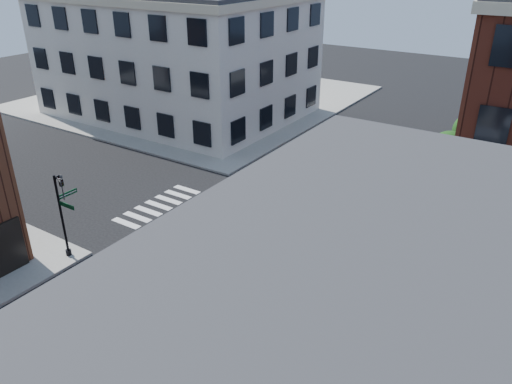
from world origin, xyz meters
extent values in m
plane|color=black|center=(0.00, 0.00, 0.00)|extent=(120.00, 120.00, 0.00)
cube|color=gray|center=(-21.00, 21.00, 0.07)|extent=(30.00, 30.00, 0.15)
cube|color=silver|center=(-19.00, 16.00, 5.50)|extent=(22.00, 16.00, 11.00)
cylinder|color=black|center=(7.50, 10.00, 0.89)|extent=(0.18, 0.18, 1.47)
cylinder|color=black|center=(7.50, 10.00, 1.62)|extent=(0.12, 0.12, 1.47)
sphere|color=#12370F|center=(7.50, 10.00, 3.30)|extent=(2.69, 2.69, 2.69)
sphere|color=#12370F|center=(7.75, 9.90, 2.75)|extent=(1.85, 1.85, 1.85)
cylinder|color=black|center=(7.50, 16.00, 0.81)|extent=(0.18, 0.18, 1.33)
cylinder|color=black|center=(7.50, 16.00, 1.48)|extent=(0.12, 0.12, 1.33)
sphere|color=#12370F|center=(7.50, 16.00, 3.00)|extent=(2.43, 2.43, 2.43)
sphere|color=#12370F|center=(7.75, 15.90, 2.51)|extent=(1.67, 1.67, 1.67)
cylinder|color=black|center=(-6.80, -6.80, 2.30)|extent=(0.12, 0.12, 4.60)
cylinder|color=black|center=(-6.80, -6.80, 0.30)|extent=(0.28, 0.28, 0.30)
cube|color=#053819|center=(-6.25, -6.80, 3.15)|extent=(1.10, 0.03, 0.22)
cube|color=#053819|center=(-6.80, -6.25, 3.40)|extent=(0.03, 1.10, 0.22)
imported|color=black|center=(-6.45, -6.70, 3.90)|extent=(0.22, 0.18, 1.10)
imported|color=black|center=(-6.90, -6.45, 3.90)|extent=(0.18, 0.22, 1.10)
cube|color=white|center=(12.22, -1.82, 2.10)|extent=(5.85, 2.59, 3.11)
cube|color=maroon|center=(12.20, -3.09, 2.10)|extent=(2.21, 0.07, 0.70)
cube|color=maroon|center=(12.23, -0.54, 2.10)|extent=(2.21, 0.07, 0.70)
cube|color=silver|center=(8.41, -1.76, 1.55)|extent=(2.04, 2.43, 2.00)
cube|color=black|center=(7.46, -1.75, 1.90)|extent=(0.13, 1.91, 0.90)
cube|color=black|center=(11.01, -1.80, 0.50)|extent=(8.03, 1.12, 0.25)
cylinder|color=black|center=(8.39, -2.81, 0.50)|extent=(1.01, 0.37, 1.00)
cylinder|color=black|center=(8.42, -0.71, 0.50)|extent=(1.01, 0.37, 1.00)
cylinder|color=black|center=(12.00, -2.87, 0.50)|extent=(1.01, 0.37, 1.00)
cylinder|color=black|center=(12.03, -0.76, 0.50)|extent=(1.01, 0.37, 1.00)
cube|color=#FD670B|center=(-4.01, -4.57, 0.02)|extent=(0.45, 0.45, 0.04)
cone|color=#FD670B|center=(-4.01, -4.57, 0.37)|extent=(0.43, 0.43, 0.75)
cylinder|color=white|center=(-4.01, -4.57, 0.48)|extent=(0.29, 0.29, 0.09)
camera|label=1|loc=(13.07, -19.63, 14.16)|focal=35.00mm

